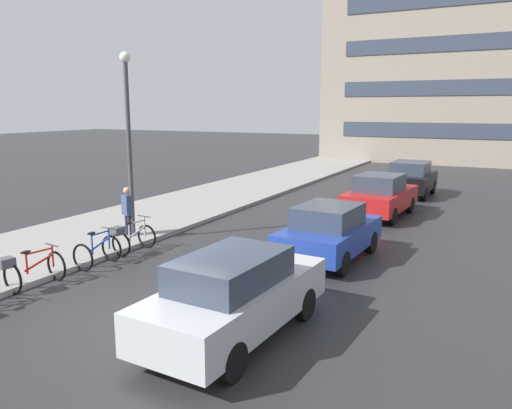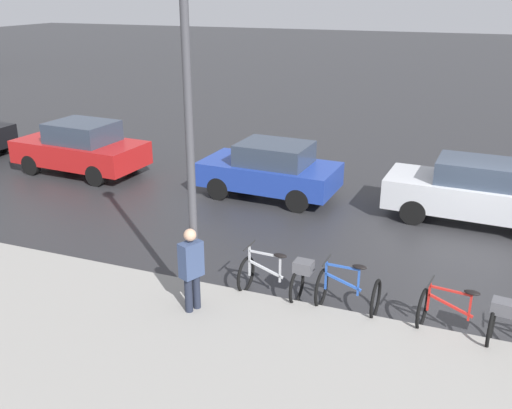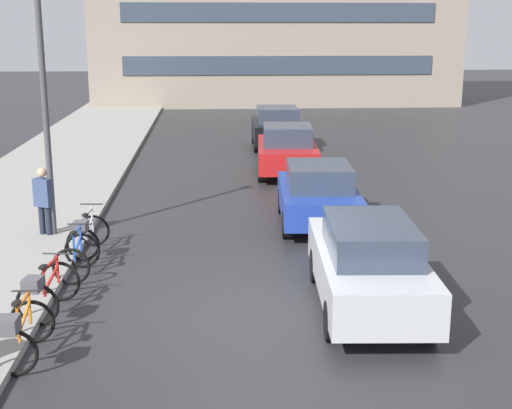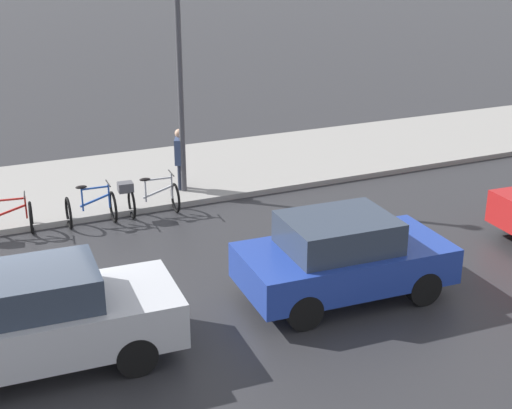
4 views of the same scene
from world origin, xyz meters
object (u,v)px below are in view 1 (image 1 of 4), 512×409
object	(u,v)px
bicycle_second	(29,269)
bicycle_third	(98,251)
car_silver	(235,295)
streetlamp	(128,131)
pedestrian	(128,210)
bicycle_farthest	(130,237)
car_black	(410,178)
car_red	(380,196)
car_blue	(329,232)

from	to	relation	value
bicycle_second	bicycle_third	bearing A→B (deg)	85.52
car_silver	streetlamp	world-z (taller)	streetlamp
pedestrian	bicycle_farthest	bearing A→B (deg)	-46.82
bicycle_third	car_black	xyz separation A→B (m)	(5.38, 15.17, 0.44)
bicycle_farthest	car_silver	size ratio (longest dim) A/B	0.32
bicycle_second	bicycle_farthest	bearing A→B (deg)	87.67
car_red	car_black	distance (m)	5.41
bicycle_second	pedestrian	bearing A→B (deg)	102.41
bicycle_farthest	car_black	size ratio (longest dim) A/B	0.37
car_black	streetlamp	world-z (taller)	streetlamp
pedestrian	streetlamp	xyz separation A→B (m)	(0.17, 0.02, 2.50)
car_black	bicycle_second	bearing A→B (deg)	-107.87
bicycle_farthest	pedestrian	xyz separation A→B (m)	(-1.14, 1.22, 0.47)
streetlamp	car_blue	bearing A→B (deg)	7.71
bicycle_second	bicycle_third	distance (m)	2.02
car_silver	bicycle_second	bearing A→B (deg)	-179.98
bicycle_third	car_blue	size ratio (longest dim) A/B	0.28
bicycle_farthest	pedestrian	world-z (taller)	pedestrian
car_silver	car_black	world-z (taller)	car_black
car_red	car_silver	bearing A→B (deg)	-89.26
car_blue	pedestrian	xyz separation A→B (m)	(-6.47, -0.87, 0.17)
bicycle_farthest	streetlamp	size ratio (longest dim) A/B	0.24
bicycle_third	streetlamp	xyz separation A→B (m)	(-0.99, 2.56, 3.05)
car_blue	car_silver	bearing A→B (deg)	-89.39
car_blue	car_black	world-z (taller)	car_black
pedestrian	streetlamp	world-z (taller)	streetlamp
bicycle_second	pedestrian	world-z (taller)	pedestrian
bicycle_second	bicycle_farthest	size ratio (longest dim) A/B	1.07
bicycle_farthest	pedestrian	bearing A→B (deg)	133.18
streetlamp	car_silver	bearing A→B (deg)	-35.79
bicycle_third	car_silver	distance (m)	5.74
bicycle_third	car_black	size ratio (longest dim) A/B	0.29
car_silver	streetlamp	size ratio (longest dim) A/B	0.75
car_red	car_black	world-z (taller)	car_black
pedestrian	bicycle_second	bearing A→B (deg)	-77.59
car_black	bicycle_farthest	bearing A→B (deg)	-111.33
pedestrian	car_blue	bearing A→B (deg)	7.68
bicycle_second	car_black	size ratio (longest dim) A/B	0.40
car_silver	car_black	xyz separation A→B (m)	(0.02, 17.18, 0.02)
car_silver	bicycle_farthest	bearing A→B (deg)	148.14
car_black	pedestrian	distance (m)	14.22
car_silver	car_red	xyz separation A→B (m)	(-0.15, 11.77, -0.00)
bicycle_third	car_black	world-z (taller)	car_black
car_red	car_black	size ratio (longest dim) A/B	1.14
car_silver	car_red	size ratio (longest dim) A/B	1.03
car_red	car_black	bearing A→B (deg)	88.16
bicycle_third	car_black	distance (m)	16.10
bicycle_second	car_blue	world-z (taller)	car_blue
bicycle_second	car_blue	distance (m)	7.71
bicycle_second	car_blue	size ratio (longest dim) A/B	0.38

